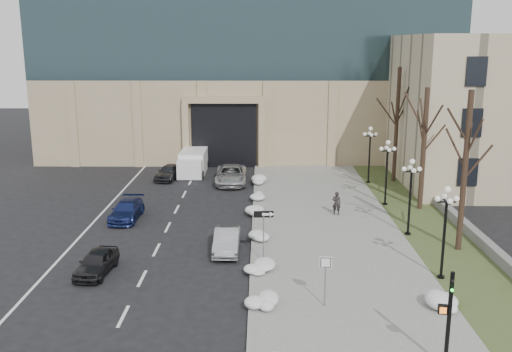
{
  "coord_description": "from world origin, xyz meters",
  "views": [
    {
      "loc": [
        -0.64,
        -20.3,
        11.47
      ],
      "look_at": [
        -0.9,
        13.4,
        3.5
      ],
      "focal_mm": 40.0,
      "sensor_mm": 36.0,
      "label": 1
    }
  ],
  "objects_px": {
    "one_way_sign": "(267,220)",
    "keep_sign": "(325,271)",
    "car_b": "(227,240)",
    "car_c": "(127,210)",
    "box_truck": "(193,162)",
    "traffic_signal": "(448,322)",
    "lamppost_a": "(445,220)",
    "lamppost_b": "(411,187)",
    "car_a": "(97,262)",
    "lamppost_c": "(387,164)",
    "lamppost_d": "(370,147)",
    "car_d": "(231,175)",
    "car_e": "(169,172)",
    "pedestrian": "(337,203)"
  },
  "relations": [
    {
      "from": "traffic_signal",
      "to": "lamppost_c",
      "type": "distance_m",
      "value": 21.14
    },
    {
      "from": "car_c",
      "to": "one_way_sign",
      "type": "distance_m",
      "value": 12.07
    },
    {
      "from": "car_a",
      "to": "lamppost_b",
      "type": "relative_size",
      "value": 0.75
    },
    {
      "from": "pedestrian",
      "to": "keep_sign",
      "type": "height_order",
      "value": "keep_sign"
    },
    {
      "from": "car_d",
      "to": "lamppost_a",
      "type": "xyz_separation_m",
      "value": [
        11.36,
        -19.48,
        2.33
      ]
    },
    {
      "from": "keep_sign",
      "to": "car_e",
      "type": "bearing_deg",
      "value": 121.27
    },
    {
      "from": "car_d",
      "to": "lamppost_c",
      "type": "height_order",
      "value": "lamppost_c"
    },
    {
      "from": "car_e",
      "to": "lamppost_b",
      "type": "relative_size",
      "value": 0.81
    },
    {
      "from": "car_b",
      "to": "box_truck",
      "type": "bearing_deg",
      "value": 102.12
    },
    {
      "from": "car_c",
      "to": "traffic_signal",
      "type": "height_order",
      "value": "traffic_signal"
    },
    {
      "from": "car_d",
      "to": "traffic_signal",
      "type": "bearing_deg",
      "value": -72.89
    },
    {
      "from": "lamppost_c",
      "to": "car_b",
      "type": "bearing_deg",
      "value": -139.56
    },
    {
      "from": "lamppost_c",
      "to": "lamppost_d",
      "type": "relative_size",
      "value": 1.0
    },
    {
      "from": "car_b",
      "to": "box_truck",
      "type": "relative_size",
      "value": 0.63
    },
    {
      "from": "car_c",
      "to": "lamppost_b",
      "type": "xyz_separation_m",
      "value": [
        17.76,
        -3.18,
        2.46
      ]
    },
    {
      "from": "car_a",
      "to": "box_truck",
      "type": "relative_size",
      "value": 0.57
    },
    {
      "from": "car_e",
      "to": "traffic_signal",
      "type": "distance_m",
      "value": 32.26
    },
    {
      "from": "one_way_sign",
      "to": "keep_sign",
      "type": "distance_m",
      "value": 5.8
    },
    {
      "from": "car_e",
      "to": "keep_sign",
      "type": "xyz_separation_m",
      "value": [
        10.61,
        -24.04,
        1.12
      ]
    },
    {
      "from": "car_d",
      "to": "car_e",
      "type": "height_order",
      "value": "car_d"
    },
    {
      "from": "car_b",
      "to": "lamppost_b",
      "type": "relative_size",
      "value": 0.82
    },
    {
      "from": "box_truck",
      "to": "traffic_signal",
      "type": "distance_m",
      "value": 33.82
    },
    {
      "from": "car_a",
      "to": "box_truck",
      "type": "height_order",
      "value": "box_truck"
    },
    {
      "from": "one_way_sign",
      "to": "lamppost_b",
      "type": "xyz_separation_m",
      "value": [
        8.58,
        4.45,
        0.68
      ]
    },
    {
      "from": "traffic_signal",
      "to": "car_a",
      "type": "bearing_deg",
      "value": 158.73
    },
    {
      "from": "lamppost_a",
      "to": "lamppost_d",
      "type": "relative_size",
      "value": 1.0
    },
    {
      "from": "pedestrian",
      "to": "box_truck",
      "type": "height_order",
      "value": "box_truck"
    },
    {
      "from": "car_c",
      "to": "keep_sign",
      "type": "relative_size",
      "value": 1.75
    },
    {
      "from": "box_truck",
      "to": "car_c",
      "type": "bearing_deg",
      "value": -101.62
    },
    {
      "from": "one_way_sign",
      "to": "lamppost_d",
      "type": "relative_size",
      "value": 0.61
    },
    {
      "from": "car_b",
      "to": "car_c",
      "type": "distance_m",
      "value": 9.11
    },
    {
      "from": "lamppost_a",
      "to": "lamppost_c",
      "type": "xyz_separation_m",
      "value": [
        0.0,
        13.0,
        0.0
      ]
    },
    {
      "from": "car_a",
      "to": "traffic_signal",
      "type": "height_order",
      "value": "traffic_signal"
    },
    {
      "from": "car_c",
      "to": "lamppost_b",
      "type": "bearing_deg",
      "value": -8.54
    },
    {
      "from": "one_way_sign",
      "to": "car_d",
      "type": "bearing_deg",
      "value": 95.97
    },
    {
      "from": "car_b",
      "to": "lamppost_a",
      "type": "relative_size",
      "value": 0.82
    },
    {
      "from": "car_a",
      "to": "lamppost_a",
      "type": "height_order",
      "value": "lamppost_a"
    },
    {
      "from": "box_truck",
      "to": "one_way_sign",
      "type": "distance_m",
      "value": 22.32
    },
    {
      "from": "car_a",
      "to": "keep_sign",
      "type": "xyz_separation_m",
      "value": [
        11.11,
        -3.78,
        1.17
      ]
    },
    {
      "from": "car_a",
      "to": "car_d",
      "type": "relative_size",
      "value": 0.67
    },
    {
      "from": "box_truck",
      "to": "lamppost_c",
      "type": "xyz_separation_m",
      "value": [
        14.92,
        -10.4,
        2.11
      ]
    },
    {
      "from": "car_b",
      "to": "car_d",
      "type": "relative_size",
      "value": 0.73
    },
    {
      "from": "car_c",
      "to": "lamppost_d",
      "type": "bearing_deg",
      "value": 30.55
    },
    {
      "from": "lamppost_a",
      "to": "car_c",
      "type": "bearing_deg",
      "value": 151.41
    },
    {
      "from": "car_e",
      "to": "one_way_sign",
      "type": "bearing_deg",
      "value": -53.11
    },
    {
      "from": "car_c",
      "to": "car_a",
      "type": "bearing_deg",
      "value": -84.89
    },
    {
      "from": "car_d",
      "to": "car_e",
      "type": "distance_m",
      "value": 5.52
    },
    {
      "from": "car_c",
      "to": "box_truck",
      "type": "distance_m",
      "value": 14.01
    },
    {
      "from": "lamppost_a",
      "to": "lamppost_b",
      "type": "height_order",
      "value": "same"
    },
    {
      "from": "traffic_signal",
      "to": "lamppost_d",
      "type": "xyz_separation_m",
      "value": [
        2.34,
        27.48,
        1.21
      ]
    }
  ]
}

